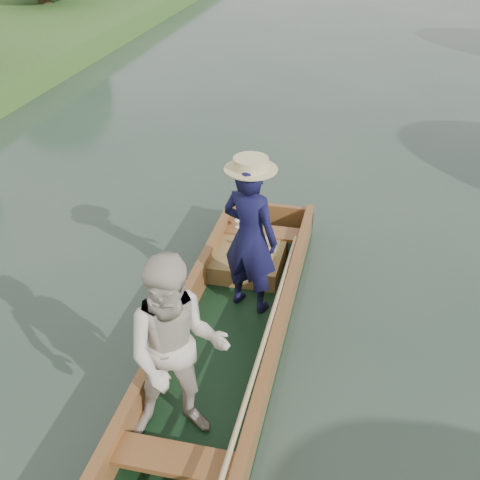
# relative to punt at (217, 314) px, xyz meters

# --- Properties ---
(ground) EXTENTS (120.00, 120.00, 0.00)m
(ground) POSITION_rel_punt_xyz_m (0.03, 0.20, -0.62)
(ground) COLOR #283D30
(ground) RESTS_ON ground
(punt) EXTENTS (1.16, 5.14, 1.79)m
(punt) POSITION_rel_punt_xyz_m (0.00, 0.00, 0.00)
(punt) COLOR black
(punt) RESTS_ON ground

